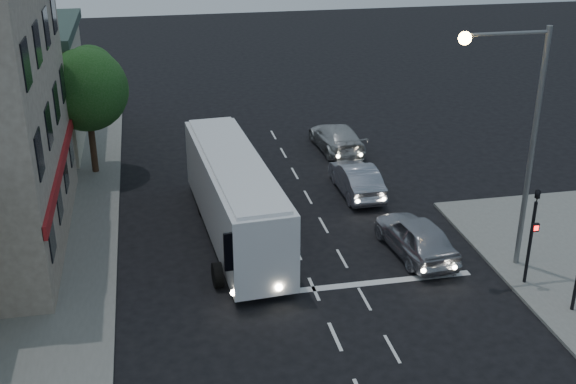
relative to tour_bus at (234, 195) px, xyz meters
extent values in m
plane|color=black|center=(2.21, -6.79, -1.85)|extent=(120.00, 120.00, 0.00)
cube|color=silver|center=(2.21, -7.79, -1.84)|extent=(0.12, 1.60, 0.01)
cube|color=silver|center=(2.21, -4.79, -1.84)|extent=(0.12, 1.60, 0.01)
cube|color=silver|center=(2.21, -1.79, -1.84)|extent=(0.12, 1.60, 0.01)
cube|color=silver|center=(2.21, 1.21, -1.84)|extent=(0.12, 1.60, 0.01)
cube|color=silver|center=(2.21, 4.21, -1.84)|extent=(0.12, 1.60, 0.01)
cube|color=silver|center=(2.21, 7.21, -1.84)|extent=(0.12, 1.60, 0.01)
cube|color=silver|center=(2.21, 10.21, -1.84)|extent=(0.12, 1.60, 0.01)
cube|color=silver|center=(3.81, -8.79, -1.84)|extent=(0.10, 1.50, 0.01)
cube|color=silver|center=(3.81, -5.79, -1.84)|extent=(0.10, 1.50, 0.01)
cube|color=silver|center=(3.81, -2.79, -1.84)|extent=(0.10, 1.50, 0.01)
cube|color=silver|center=(3.81, 0.21, -1.84)|extent=(0.10, 1.50, 0.01)
cube|color=silver|center=(3.81, 3.21, -1.84)|extent=(0.10, 1.50, 0.01)
cube|color=silver|center=(3.81, 6.21, -1.84)|extent=(0.10, 1.50, 0.01)
cube|color=silver|center=(3.81, 9.21, -1.84)|extent=(0.10, 1.50, 0.01)
cube|color=silver|center=(3.81, 12.21, -1.84)|extent=(0.10, 1.50, 0.01)
cube|color=silver|center=(4.21, -4.79, -1.84)|extent=(8.00, 0.35, 0.01)
cube|color=white|center=(0.00, 0.00, -0.04)|extent=(3.10, 11.27, 2.97)
cube|color=white|center=(0.00, 0.00, 1.49)|extent=(2.71, 10.87, 0.17)
cube|color=black|center=(0.00, -5.52, 0.42)|extent=(2.14, 0.26, 1.39)
cube|color=black|center=(1.17, 0.46, 0.56)|extent=(0.70, 9.25, 0.83)
cube|color=black|center=(-1.17, 0.46, 0.56)|extent=(0.70, 9.25, 0.83)
cube|color=#A6212A|center=(1.18, 0.93, -0.46)|extent=(0.39, 5.09, 1.30)
cube|color=#A6212A|center=(-1.18, 0.93, -0.46)|extent=(0.39, 5.09, 1.30)
cylinder|color=black|center=(-1.16, -3.90, -1.39)|extent=(0.39, 0.95, 0.93)
cylinder|color=black|center=(1.16, -3.90, -1.39)|extent=(0.39, 0.95, 0.93)
cylinder|color=black|center=(-1.16, 2.32, -1.39)|extent=(0.39, 0.95, 0.93)
cylinder|color=black|center=(1.16, 2.32, -1.39)|extent=(0.39, 0.95, 0.93)
cylinder|color=black|center=(-1.16, 3.89, -1.39)|extent=(0.39, 0.95, 0.93)
cylinder|color=black|center=(1.16, 3.89, -1.39)|extent=(0.39, 0.95, 0.93)
cylinder|color=#FFF2CC|center=(-0.79, -5.58, -1.15)|extent=(0.24, 0.06, 0.24)
cylinder|color=#FFF2CC|center=(0.79, -5.58, -1.15)|extent=(0.24, 0.06, 0.24)
imported|color=#A6A6AF|center=(6.73, -2.99, -1.06)|extent=(2.33, 4.81, 1.58)
imported|color=#9B9BA7|center=(6.12, 3.21, -1.11)|extent=(1.61, 4.49, 1.47)
imported|color=#BABABA|center=(6.72, 9.03, -1.12)|extent=(2.31, 5.13, 1.46)
cylinder|color=black|center=(9.81, -5.99, -0.13)|extent=(0.12, 0.12, 3.20)
imported|color=black|center=(9.81, -5.99, 1.92)|extent=(0.15, 0.18, 0.90)
cube|color=black|center=(9.81, -6.17, 0.57)|extent=(0.25, 0.12, 0.30)
cube|color=#FF0C0C|center=(9.81, -6.24, 0.57)|extent=(0.16, 0.02, 0.18)
cylinder|color=slate|center=(10.21, -4.59, 2.77)|extent=(0.20, 0.20, 9.00)
cylinder|color=slate|center=(8.71, -4.59, 7.07)|extent=(3.00, 0.12, 0.12)
sphere|color=#FFBF59|center=(7.21, -4.59, 6.97)|extent=(0.44, 0.44, 0.44)
cube|color=maroon|center=(-6.74, 1.21, 1.27)|extent=(0.15, 12.00, 0.50)
cube|color=black|center=(-6.77, -3.29, 0.47)|extent=(0.06, 1.30, 1.50)
cube|color=black|center=(-6.77, -0.29, 0.47)|extent=(0.06, 1.30, 1.50)
cube|color=black|center=(-6.77, 2.71, 0.47)|extent=(0.06, 1.30, 1.50)
cube|color=black|center=(-6.77, 5.71, 0.47)|extent=(0.06, 1.30, 1.50)
cube|color=black|center=(-6.77, -3.29, 3.47)|extent=(0.06, 1.30, 1.50)
cube|color=black|center=(-6.77, -0.29, 3.47)|extent=(0.06, 1.30, 1.50)
cube|color=black|center=(-6.77, 2.71, 3.47)|extent=(0.06, 1.30, 1.50)
cube|color=black|center=(-6.77, 5.71, 3.47)|extent=(0.06, 1.30, 1.50)
cube|color=black|center=(-6.77, -3.29, 6.47)|extent=(0.06, 1.30, 1.50)
cube|color=black|center=(-6.77, -0.29, 6.47)|extent=(0.06, 1.30, 1.50)
cube|color=black|center=(-6.77, 2.71, 6.47)|extent=(0.06, 1.30, 1.50)
cube|color=black|center=(-6.77, 5.71, 6.47)|extent=(0.06, 1.30, 1.50)
cylinder|color=black|center=(-5.99, 8.21, -0.33)|extent=(0.32, 0.32, 2.80)
sphere|color=#11400E|center=(-5.99, 8.21, 2.47)|extent=(4.00, 4.00, 4.00)
sphere|color=#325E2D|center=(-5.79, 8.81, 3.17)|extent=(2.60, 2.60, 2.60)
sphere|color=#11400E|center=(-6.29, 7.61, 2.87)|extent=(2.40, 2.40, 2.40)
camera|label=1|loc=(-3.12, -26.63, 11.81)|focal=45.00mm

